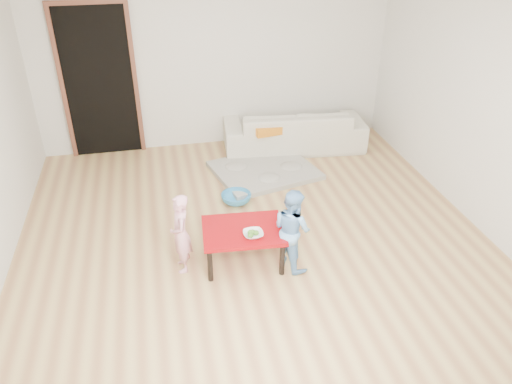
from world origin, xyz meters
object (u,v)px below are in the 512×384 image
object	(u,v)px
sofa	(294,129)
bowl	(253,234)
red_table	(243,245)
basin	(236,198)
child_blue	(292,229)
child_pink	(181,234)

from	to	relation	value
sofa	bowl	distance (m)	2.89
red_table	basin	size ratio (longest dim) A/B	2.18
red_table	bowl	distance (m)	0.27
red_table	child_blue	bearing A→B (deg)	-18.11
sofa	basin	distance (m)	1.77
bowl	basin	size ratio (longest dim) A/B	0.52
sofa	red_table	size ratio (longest dim) A/B	2.54
sofa	child_blue	xyz separation A→B (m)	(-0.78, -2.65, 0.14)
red_table	child_pink	xyz separation A→B (m)	(-0.61, 0.02, 0.21)
sofa	child_blue	bearing A→B (deg)	79.04
basin	child_blue	bearing A→B (deg)	-75.94
basin	child_pink	bearing A→B (deg)	-123.34
sofa	basin	bearing A→B (deg)	56.35
child_pink	sofa	bearing A→B (deg)	142.27
red_table	child_blue	xyz separation A→B (m)	(0.45, -0.15, 0.23)
child_blue	basin	xyz separation A→B (m)	(-0.32, 1.29, -0.37)
bowl	child_blue	bearing A→B (deg)	-1.06
red_table	sofa	bearing A→B (deg)	63.73
red_table	basin	xyz separation A→B (m)	(0.13, 1.14, -0.14)
bowl	basin	distance (m)	1.34
red_table	child_pink	distance (m)	0.64
child_pink	red_table	bearing A→B (deg)	86.56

